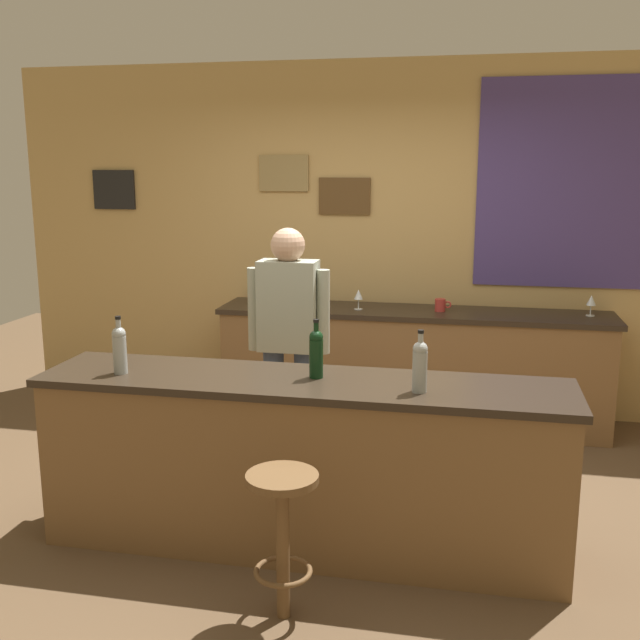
% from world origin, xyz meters
% --- Properties ---
extents(ground_plane, '(10.00, 10.00, 0.00)m').
position_xyz_m(ground_plane, '(0.00, 0.00, 0.00)').
color(ground_plane, brown).
extents(back_wall, '(6.00, 0.09, 2.80)m').
position_xyz_m(back_wall, '(0.05, 2.03, 1.42)').
color(back_wall, tan).
rests_on(back_wall, ground_plane).
extents(bar_counter, '(2.74, 0.60, 0.92)m').
position_xyz_m(bar_counter, '(0.00, -0.40, 0.46)').
color(bar_counter, brown).
rests_on(bar_counter, ground_plane).
extents(side_counter, '(3.00, 0.56, 0.90)m').
position_xyz_m(side_counter, '(0.40, 1.65, 0.45)').
color(side_counter, brown).
rests_on(side_counter, ground_plane).
extents(bartender, '(0.52, 0.21, 1.62)m').
position_xyz_m(bartender, '(-0.27, 0.41, 0.94)').
color(bartender, '#384766').
rests_on(bartender, ground_plane).
extents(bar_stool, '(0.32, 0.32, 0.68)m').
position_xyz_m(bar_stool, '(0.06, -1.04, 0.46)').
color(bar_stool, brown).
rests_on(bar_stool, ground_plane).
extents(wine_bottle_a, '(0.07, 0.07, 0.31)m').
position_xyz_m(wine_bottle_a, '(-0.96, -0.49, 1.06)').
color(wine_bottle_a, '#999E99').
rests_on(wine_bottle_a, bar_counter).
extents(wine_bottle_b, '(0.07, 0.07, 0.31)m').
position_xyz_m(wine_bottle_b, '(0.07, -0.36, 1.06)').
color(wine_bottle_b, black).
rests_on(wine_bottle_b, bar_counter).
extents(wine_bottle_c, '(0.07, 0.07, 0.31)m').
position_xyz_m(wine_bottle_c, '(0.60, -0.50, 1.06)').
color(wine_bottle_c, '#999E99').
rests_on(wine_bottle_c, bar_counter).
extents(wine_glass_a, '(0.07, 0.07, 0.16)m').
position_xyz_m(wine_glass_a, '(-0.84, 1.63, 1.01)').
color(wine_glass_a, silver).
rests_on(wine_glass_a, side_counter).
extents(wine_glass_b, '(0.07, 0.07, 0.16)m').
position_xyz_m(wine_glass_b, '(-0.02, 1.60, 1.01)').
color(wine_glass_b, silver).
rests_on(wine_glass_b, side_counter).
extents(wine_glass_c, '(0.07, 0.07, 0.16)m').
position_xyz_m(wine_glass_c, '(1.70, 1.70, 1.01)').
color(wine_glass_c, silver).
rests_on(wine_glass_c, side_counter).
extents(coffee_mug, '(0.13, 0.08, 0.09)m').
position_xyz_m(coffee_mug, '(0.60, 1.65, 0.95)').
color(coffee_mug, '#B2332D').
rests_on(coffee_mug, side_counter).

